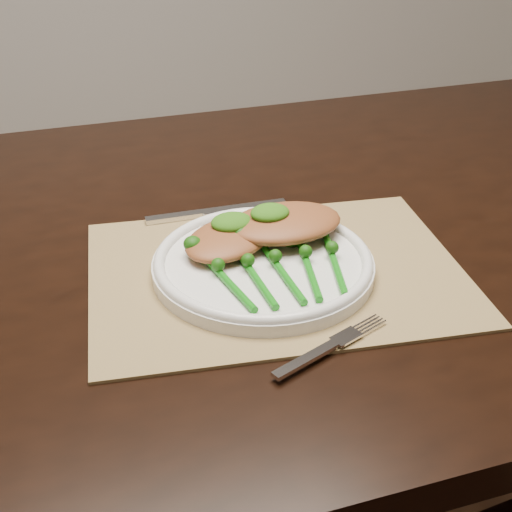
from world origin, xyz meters
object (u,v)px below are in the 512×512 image
object	(u,v)px
dining_table	(221,443)
broccolini_bundle	(281,271)
placemat	(276,272)
chicken_fillet_left	(229,238)
dinner_plate	(263,263)

from	to	relation	value
dining_table	broccolini_bundle	bearing A→B (deg)	-76.09
placemat	chicken_fillet_left	size ratio (longest dim) A/B	3.47
dining_table	dinner_plate	bearing A→B (deg)	-76.48
dining_table	broccolini_bundle	xyz separation A→B (m)	(0.04, -0.15, 0.40)
chicken_fillet_left	broccolini_bundle	world-z (taller)	chicken_fillet_left
dining_table	dinner_plate	distance (m)	0.41
dining_table	dinner_plate	xyz separation A→B (m)	(0.03, -0.12, 0.39)
dinner_plate	chicken_fillet_left	bearing A→B (deg)	125.15
dinner_plate	broccolini_bundle	size ratio (longest dim) A/B	1.48
dinner_plate	broccolini_bundle	bearing A→B (deg)	-75.20
dining_table	chicken_fillet_left	size ratio (longest dim) A/B	13.02
dining_table	broccolini_bundle	world-z (taller)	broccolini_bundle
dining_table	placemat	bearing A→B (deg)	-70.00
placemat	broccolini_bundle	world-z (taller)	broccolini_bundle
dining_table	dinner_plate	world-z (taller)	dinner_plate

